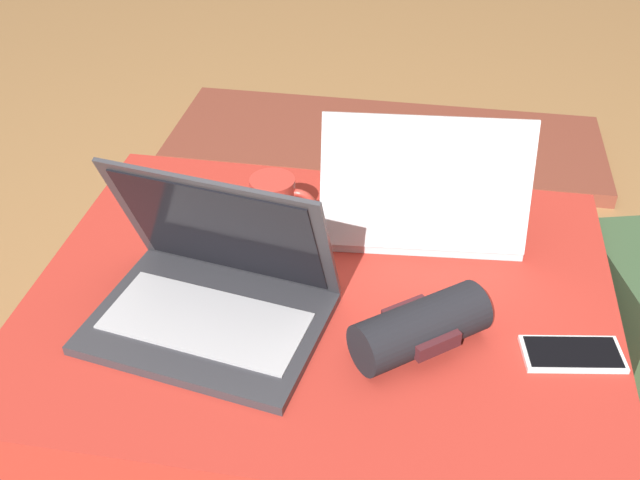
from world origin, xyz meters
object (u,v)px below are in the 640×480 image
(laptop_far, at_px, (421,204))
(backpack, at_px, (636,351))
(laptop_near, at_px, (213,290))
(wrist_brace, at_px, (420,327))
(cell_phone, at_px, (572,354))
(coffee_mug, at_px, (276,205))

(laptop_far, distance_m, backpack, 0.53)
(laptop_near, distance_m, laptop_far, 0.42)
(wrist_brace, bearing_deg, laptop_near, 177.16)
(wrist_brace, bearing_deg, cell_phone, 4.79)
(wrist_brace, xyz_separation_m, coffee_mug, (-0.27, 0.26, 0.01))
(laptop_near, relative_size, coffee_mug, 3.20)
(laptop_near, relative_size, backpack, 0.80)
(cell_phone, height_order, backpack, backpack)
(laptop_near, distance_m, coffee_mug, 0.25)
(backpack, bearing_deg, laptop_far, 74.33)
(cell_phone, bearing_deg, wrist_brace, -94.01)
(cell_phone, relative_size, wrist_brace, 0.74)
(cell_phone, bearing_deg, laptop_near, -98.47)
(laptop_near, xyz_separation_m, laptop_far, (0.30, 0.29, -0.00))
(laptop_near, height_order, laptop_far, laptop_near)
(laptop_near, height_order, wrist_brace, laptop_near)
(backpack, height_order, coffee_mug, coffee_mug)
(laptop_far, xyz_separation_m, wrist_brace, (0.02, -0.31, -0.01))
(wrist_brace, height_order, coffee_mug, coffee_mug)
(wrist_brace, bearing_deg, coffee_mug, 136.41)
(cell_phone, distance_m, coffee_mug, 0.56)
(laptop_far, bearing_deg, laptop_near, 39.65)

